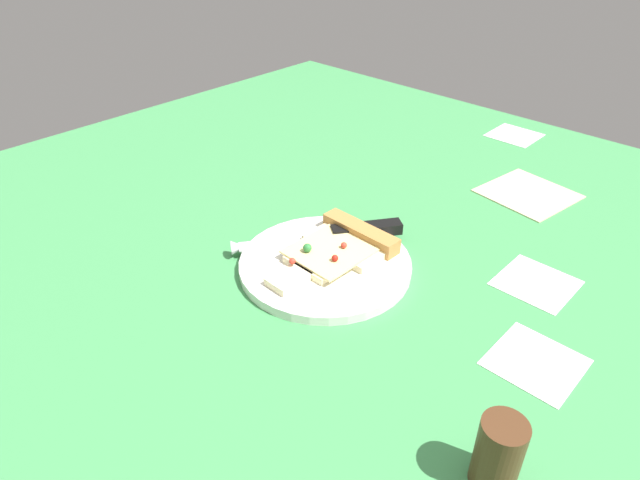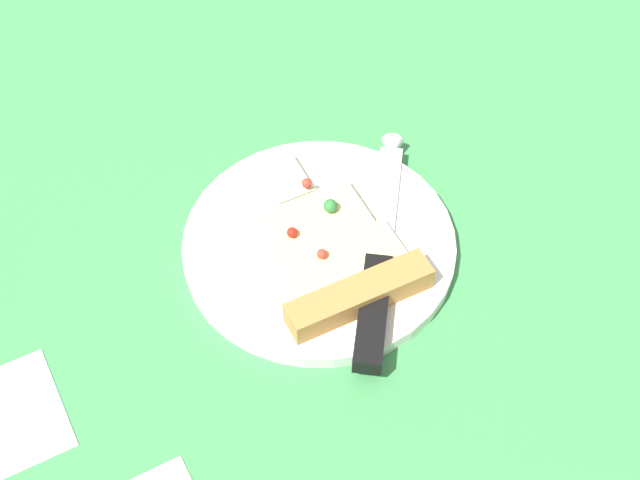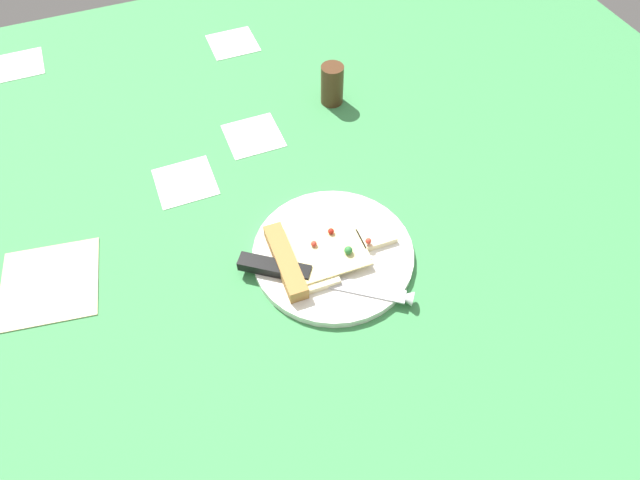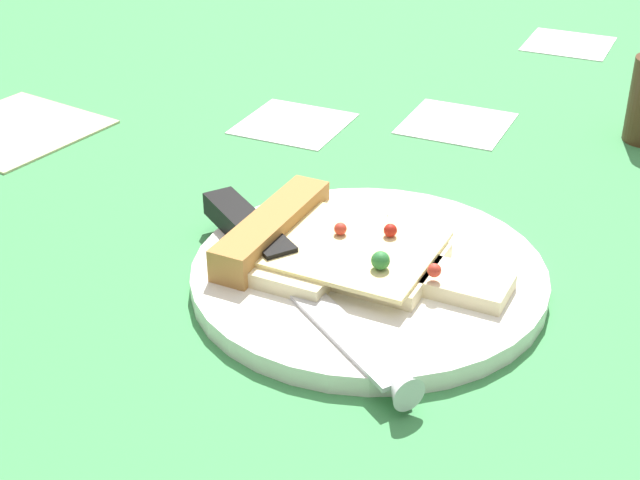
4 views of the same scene
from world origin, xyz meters
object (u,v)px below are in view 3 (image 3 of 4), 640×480
knife (307,275)px  pepper_shaker (332,85)px  plate (333,254)px  napkin (49,283)px  pizza_slice (316,253)px

knife → pepper_shaker: pepper_shaker is taller
plate → napkin: size_ratio=1.75×
pizza_slice → knife: (-2.34, -2.81, -0.18)cm
knife → pepper_shaker: size_ratio=2.85×
plate → knife: (-4.95, -2.76, 1.24)cm
napkin → pepper_shaker: bearing=22.8°
pepper_shaker → plate: bearing=-112.2°
napkin → pizza_slice: bearing=-16.1°
napkin → knife: bearing=-21.5°
plate → pepper_shaker: (12.84, 31.51, 3.00)cm
plate → pizza_slice: bearing=178.9°
pizza_slice → napkin: 36.79cm
pizza_slice → napkin: size_ratio=1.35×
pizza_slice → pepper_shaker: 35.08cm
plate → napkin: plate is taller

